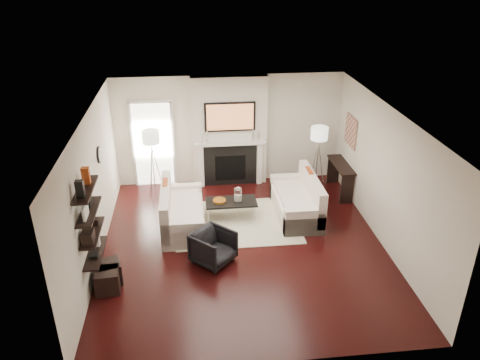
{
  "coord_description": "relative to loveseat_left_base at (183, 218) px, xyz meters",
  "views": [
    {
      "loc": [
        -0.93,
        -7.75,
        5.23
      ],
      "look_at": [
        0.0,
        0.6,
        1.15
      ],
      "focal_mm": 35.0,
      "sensor_mm": 36.0,
      "label": 1
    }
  ],
  "objects": [
    {
      "name": "decor_box_small",
      "position": [
        -1.44,
        -1.6,
        0.97
      ],
      "size": [
        0.15,
        0.12,
        0.12
      ],
      "primitive_type": "cube",
      "color": "black",
      "rests_on": "shelf_lower"
    },
    {
      "name": "lamp_left_shade",
      "position": [
        -0.67,
        1.63,
        1.24
      ],
      "size": [
        0.4,
        0.4,
        0.3
      ],
      "primitive_type": "cylinder",
      "color": "white",
      "rests_on": "lamp_left_post"
    },
    {
      "name": "lamp_right_post",
      "position": [
        3.23,
        1.43,
        0.39
      ],
      "size": [
        0.02,
        0.02,
        1.2
      ],
      "primitive_type": "cylinder",
      "color": "silver",
      "rests_on": "floor"
    },
    {
      "name": "ottoman_far",
      "position": [
        -1.29,
        -1.94,
        -0.01
      ],
      "size": [
        0.43,
        0.43,
        0.4
      ],
      "primitive_type": "cube",
      "rotation": [
        0.0,
        0.0,
        0.08
      ],
      "color": "black",
      "rests_on": "floor"
    },
    {
      "name": "coffee_leg_se",
      "position": [
        1.54,
        0.48,
        -0.02
      ],
      "size": [
        0.02,
        0.02,
        0.38
      ],
      "primitive_type": "cylinder",
      "color": "silver",
      "rests_on": "floor"
    },
    {
      "name": "clock_rim",
      "position": [
        -1.55,
        0.07,
        1.49
      ],
      "size": [
        0.04,
        0.34,
        0.34
      ],
      "primitive_type": "cylinder",
      "rotation": [
        0.0,
        1.57,
        0.0
      ],
      "color": "black",
      "rests_on": "wall_left"
    },
    {
      "name": "clock_face",
      "position": [
        -1.53,
        0.07,
        1.49
      ],
      "size": [
        0.01,
        0.29,
        0.29
      ],
      "primitive_type": "cylinder",
      "rotation": [
        0.0,
        1.57,
        0.0
      ],
      "color": "white",
      "rests_on": "clock_rim"
    },
    {
      "name": "loveseat_left_cushion",
      "position": [
        0.05,
        0.0,
        0.26
      ],
      "size": [
        0.63,
        1.44,
        0.1
      ],
      "primitive_type": "cube",
      "color": "silver",
      "rests_on": "loveseat_left_base"
    },
    {
      "name": "coffee_table",
      "position": [
        1.04,
        0.26,
        0.19
      ],
      "size": [
        1.1,
        0.55,
        0.04
      ],
      "primitive_type": "cube",
      "color": "black",
      "rests_on": "floor"
    },
    {
      "name": "hurricane_glass",
      "position": [
        1.19,
        0.26,
        0.35
      ],
      "size": [
        0.17,
        0.17,
        0.3
      ],
      "primitive_type": "cylinder",
      "color": "white",
      "rests_on": "coffee_table"
    },
    {
      "name": "hallway_panel",
      "position": [
        -0.67,
        2.15,
        0.84
      ],
      "size": [
        0.9,
        0.02,
        2.1
      ],
      "primitive_type": "cube",
      "color": "white",
      "rests_on": "floor"
    },
    {
      "name": "lamp_left_post",
      "position": [
        -0.67,
        1.63,
        0.39
      ],
      "size": [
        0.02,
        0.02,
        1.2
      ],
      "primitive_type": "cylinder",
      "color": "silver",
      "rests_on": "floor"
    },
    {
      "name": "console_top",
      "position": [
        3.75,
        1.19,
        0.52
      ],
      "size": [
        0.35,
        1.2,
        0.04
      ],
      "primitive_type": "cube",
      "color": "black",
      "rests_on": "floor"
    },
    {
      "name": "tv_body",
      "position": [
        1.18,
        1.89,
        1.57
      ],
      "size": [
        1.2,
        0.06,
        0.7
      ],
      "primitive_type": "cube",
      "color": "black",
      "rests_on": "chimney_breast"
    },
    {
      "name": "shelf_bottom",
      "position": [
        -1.44,
        -1.83,
        0.49
      ],
      "size": [
        0.25,
        1.0,
        0.03
      ],
      "primitive_type": "cube",
      "color": "black",
      "rests_on": "wall_left"
    },
    {
      "name": "ottoman_near",
      "position": [
        -1.29,
        -1.72,
        -0.01
      ],
      "size": [
        0.49,
        0.49,
        0.4
      ],
      "primitive_type": "cube",
      "rotation": [
        0.0,
        0.0,
        0.26
      ],
      "color": "black",
      "rests_on": "floor"
    },
    {
      "name": "room_envelope",
      "position": [
        1.18,
        -0.83,
        1.14
      ],
      "size": [
        6.0,
        6.0,
        6.0
      ],
      "color": "black",
      "rests_on": "ground"
    },
    {
      "name": "lamp_right_leg_c",
      "position": [
        3.17,
        1.34,
        0.39
      ],
      "size": [
        0.14,
        0.22,
        1.23
      ],
      "primitive_type": "cylinder",
      "rotation": [
        0.18,
        0.0,
        2.62
      ],
      "color": "silver",
      "rests_on": "floor"
    },
    {
      "name": "loveseat_right_back",
      "position": [
        2.8,
        0.23,
        0.32
      ],
      "size": [
        0.18,
        1.8,
        0.8
      ],
      "primitive_type": "cube",
      "color": "silver",
      "rests_on": "floor"
    },
    {
      "name": "decor_books",
      "position": [
        -1.44,
        -1.94,
        0.53
      ],
      "size": [
        0.14,
        0.2,
        0.05
      ],
      "primitive_type": "cube",
      "color": "black",
      "rests_on": "shelf_bottom"
    },
    {
      "name": "firebox",
      "position": [
        1.18,
        1.91,
        0.24
      ],
      "size": [
        0.75,
        0.02,
        0.65
      ],
      "primitive_type": "cube",
      "color": "black",
      "rests_on": "floor"
    },
    {
      "name": "shelf_lower",
      "position": [
        -1.44,
        -1.83,
        0.89
      ],
      "size": [
        0.25,
        1.0,
        0.04
      ],
      "primitive_type": "cube",
      "color": "black",
      "rests_on": "wall_left"
    },
    {
      "name": "pillow_left_orange",
      "position": [
        -0.33,
        0.3,
        0.52
      ],
      "size": [
        0.1,
        0.42,
        0.42
      ],
      "primitive_type": "cube",
      "color": "#953912",
      "rests_on": "loveseat_left_cushion"
    },
    {
      "name": "decor_magfile_a",
      "position": [
        -1.44,
        -2.13,
        1.85
      ],
      "size": [
        0.12,
        0.1,
        0.28
      ],
      "primitive_type": "cube",
      "color": "black",
      "rests_on": "shelf_top"
    },
    {
      "name": "rug",
      "position": [
        1.15,
        0.06,
        -0.2
      ],
      "size": [
        2.6,
        2.0,
        0.01
      ],
      "primitive_type": "cube",
      "color": "beige",
      "rests_on": "floor"
    },
    {
      "name": "copper_bowl",
      "position": [
        0.79,
        0.26,
        0.24
      ],
      "size": [
        0.28,
        0.28,
        0.05
      ],
      "primitive_type": "cylinder",
      "color": "#A6651B",
      "rests_on": "coffee_table"
    },
    {
      "name": "door_trim_top",
      "position": [
        -0.67,
        2.13,
        1.92
      ],
      "size": [
        1.02,
        0.06,
        0.06
      ],
      "primitive_type": "cube",
      "color": "white",
      "rests_on": "wall_back"
    },
    {
      "name": "lamp_right_leg_b",
      "position": [
        3.17,
        1.53,
        0.39
      ],
      "size": [
        0.14,
        0.22,
        1.23
      ],
      "primitive_type": "cylinder",
      "rotation": [
        0.18,
        0.0,
        0.52
      ],
      "color": "silver",
      "rests_on": "floor"
    },
    {
      "name": "decor_frame_b",
      "position": [
        -1.44,
        -1.65,
        1.4
      ],
      "size": [
        0.04,
        0.22,
        0.18
      ],
      "primitive_type": "cube",
      "color": "black",
      "rests_on": "shelf_upper"
    },
    {
      "name": "decor_frame_a",
      "position": [
        -1.44,
        -2.04,
        1.42
      ],
      "size": [
        0.04,
        0.3,
        0.22
      ],
      "primitive_type": "cube",
      "color": "white",
      "rests_on": "shelf_upper"
    },
    {
      "name": "lamp_right_shade",
      "position": [
        3.23,
        1.43,
        1.24
      ],
      "size": [
        0.4,
        0.4,
        0.3
      ],
      "primitive_type": "cylinder",
      "color": "white",
      "rests_on": "lamp_right_post"
    },
    {
      "name": "loveseat_left_arm_s",
      "position": [
        0.0,
        0.81,
        0.09
      ],
      "size": [
        0.85,
        0.18,
        0.6
      ],
      "primitive_type": "cube",
      "color": "silver",
      "rests_on": "floor"
    },
    {
      "name": "loveseat_right_arm_n",
      "position": [
        2.47,
        -0.58,
        0.09
      ],
      "size": [
        0.85,
        0.18,
        0.6
      ],
      "primitive_type": "cube",
      "color": "silver",
      "rests_on": "floor"
    },
    {
      "name": "wall_art",
      "position": [
        3.91,
        1.22,
        1.34
      ],
      "size": [
        0.03,
        0.7,
        0.7
      ],
      "primitive_type": "cube",
      "color": "#9D664E",
      "rests_on": "wall_right"
    },
    {
      "name": "coffee_leg_ne",
      "position": [
        1.54,
        0.04,
        -0.02
      ],
      "size": [
        0.02,
        0.02,
        0.38
      ],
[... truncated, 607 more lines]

